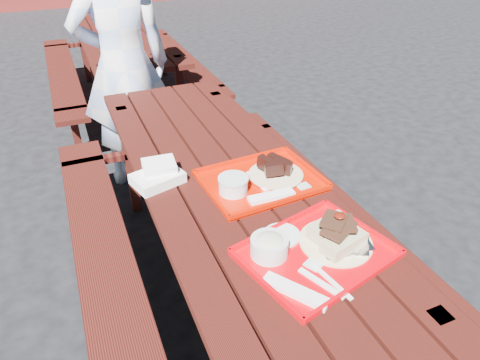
{
  "coord_description": "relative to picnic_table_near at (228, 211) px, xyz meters",
  "views": [
    {
      "loc": [
        -0.58,
        -1.51,
        1.77
      ],
      "look_at": [
        0.0,
        -0.15,
        0.82
      ],
      "focal_mm": 32.0,
      "sensor_mm": 36.0,
      "label": 1
    }
  ],
  "objects": [
    {
      "name": "ground",
      "position": [
        0.0,
        0.0,
        -0.56
      ],
      "size": [
        60.0,
        60.0,
        0.0
      ],
      "primitive_type": "plane",
      "color": "black",
      "rests_on": "ground"
    },
    {
      "name": "picnic_table_near",
      "position": [
        0.0,
        0.0,
        0.0
      ],
      "size": [
        1.41,
        2.4,
        0.75
      ],
      "color": "#3C130B",
      "rests_on": "ground"
    },
    {
      "name": "picnic_table_far",
      "position": [
        0.0,
        2.8,
        0.0
      ],
      "size": [
        1.41,
        2.4,
        0.75
      ],
      "color": "#3C130B",
      "rests_on": "ground"
    },
    {
      "name": "near_tray",
      "position": [
        0.09,
        -0.58,
        0.23
      ],
      "size": [
        0.56,
        0.48,
        0.15
      ],
      "color": "#D30009",
      "rests_on": "picnic_table_near"
    },
    {
      "name": "far_tray",
      "position": [
        0.11,
        -0.12,
        0.21
      ],
      "size": [
        0.51,
        0.41,
        0.08
      ],
      "color": "#C21200",
      "rests_on": "picnic_table_near"
    },
    {
      "name": "white_cloth",
      "position": [
        -0.29,
        0.08,
        0.23
      ],
      "size": [
        0.24,
        0.2,
        0.08
      ],
      "color": "white",
      "rests_on": "picnic_table_near"
    },
    {
      "name": "person",
      "position": [
        -0.19,
        1.38,
        0.31
      ],
      "size": [
        0.65,
        0.44,
        1.73
      ],
      "primitive_type": "imported",
      "rotation": [
        0.0,
        0.0,
        3.11
      ],
      "color": "#B6CEFF",
      "rests_on": "ground"
    }
  ]
}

